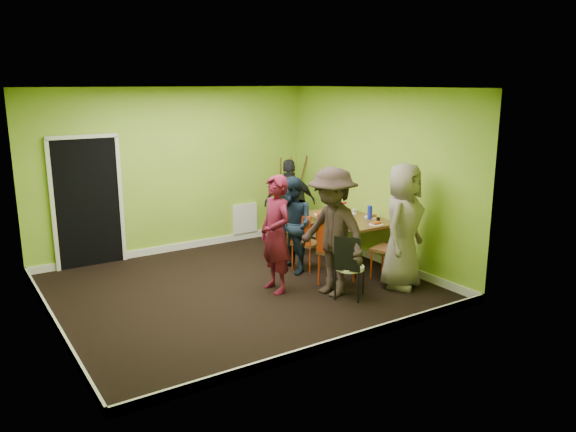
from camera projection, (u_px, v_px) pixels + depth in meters
The scene contains 28 objects.
ground at pixel (239, 288), 8.03m from camera, with size 5.00×5.00×0.00m, color black.
room_walls at pixel (235, 221), 7.82m from camera, with size 5.04×4.54×2.82m.
dining_table at pixel (348, 221), 9.05m from camera, with size 0.90×1.50×0.75m.
chair_left_far at pixel (304, 239), 8.69m from camera, with size 0.49×0.49×0.90m.
chair_left_near at pixel (334, 246), 8.00m from camera, with size 0.58×0.58×1.06m.
chair_back_end at pixel (295, 206), 9.84m from camera, with size 0.52×0.59×1.07m.
chair_front_end at pixel (393, 244), 8.25m from camera, with size 0.52×0.52×0.99m.
chair_bentwood at pixel (349, 264), 7.51m from camera, with size 0.49×0.49×0.90m.
easel at pixel (291, 196), 10.66m from camera, with size 0.61×0.58×1.53m.
plate_near_left at pixel (321, 214), 9.22m from camera, with size 0.22×0.22×0.01m, color white.
plate_near_right at pixel (351, 226), 8.47m from camera, with size 0.22×0.22×0.01m, color white.
plate_far_back at pixel (330, 210), 9.51m from camera, with size 0.26×0.26×0.01m, color white.
plate_far_front at pixel (376, 224), 8.56m from camera, with size 0.22×0.22×0.01m, color white.
plate_wall_back at pixel (350, 213), 9.29m from camera, with size 0.24×0.24×0.01m, color white.
plate_wall_front at pixel (372, 217), 9.03m from camera, with size 0.25×0.25×0.01m, color white.
thermos at pixel (344, 211), 8.96m from camera, with size 0.06×0.06×0.23m, color white.
blue_bottle at pixel (370, 212), 8.90m from camera, with size 0.08×0.08×0.22m, color #1B29CE.
orange_bottle at pixel (334, 213), 9.14m from camera, with size 0.03×0.03×0.09m, color #E74315.
glass_mid at pixel (332, 213), 9.12m from camera, with size 0.07×0.07×0.10m, color black.
glass_back at pixel (341, 209), 9.38m from camera, with size 0.06×0.06×0.11m, color black.
glass_front at pixel (378, 220), 8.68m from camera, with size 0.06×0.06×0.09m, color black.
cup_a at pixel (349, 218), 8.77m from camera, with size 0.13×0.13×0.10m, color white.
cup_b at pixel (354, 212), 9.24m from camera, with size 0.09×0.09×0.08m, color white.
person_standing at pixel (276, 234), 7.75m from camera, with size 0.60×0.39×1.65m, color maroon.
person_left_far at pixel (292, 225), 8.54m from camera, with size 0.72×0.56×1.49m, color #142132.
person_left_near at pixel (332, 232), 7.60m from camera, with size 1.15×0.66×1.78m, color #2C201D.
person_back_end at pixel (290, 203), 9.98m from camera, with size 0.91×0.38×1.56m, color black.
person_front_end at pixel (403, 226), 7.92m from camera, with size 0.87×0.57×1.79m, color gray.
Camera 1 is at (-3.50, -6.75, 2.87)m, focal length 35.00 mm.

